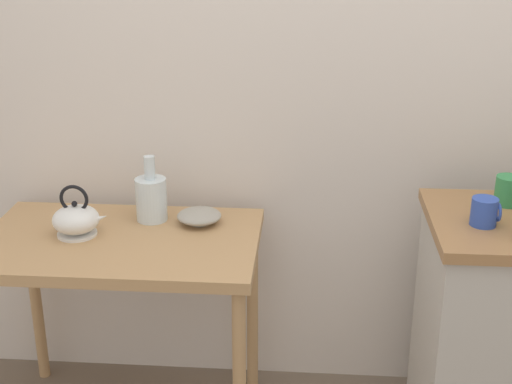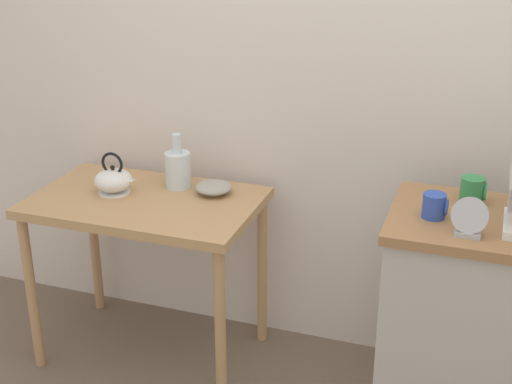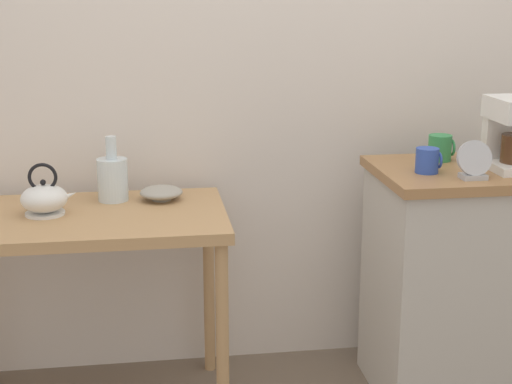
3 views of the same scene
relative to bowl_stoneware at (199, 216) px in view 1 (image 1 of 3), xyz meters
The scene contains 7 objects.
back_wall 0.87m from the bowl_stoneware, 25.39° to the left, with size 4.40×0.10×2.80m, color silver.
wooden_table 0.32m from the bowl_stoneware, 151.00° to the right, with size 0.95×0.59×0.76m.
bowl_stoneware is the anchor object (origin of this frame).
teakettle 0.42m from the bowl_stoneware, 162.07° to the right, with size 0.19×0.16×0.18m.
glass_carafe_vase 0.19m from the bowl_stoneware, behind, with size 0.11×0.11×0.24m.
mug_tall_green 1.06m from the bowl_stoneware, ahead, with size 0.09×0.09×0.10m.
mug_blue 0.97m from the bowl_stoneware, 14.00° to the right, with size 0.09×0.08×0.09m.
Camera 1 is at (-0.08, -2.14, 1.78)m, focal length 50.52 mm.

